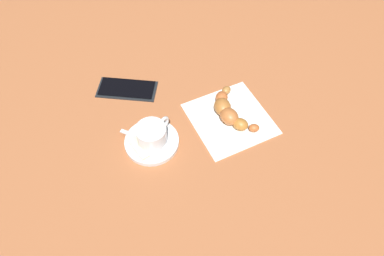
# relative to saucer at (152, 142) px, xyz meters

# --- Properties ---
(ground_plane) EXTENTS (1.80, 1.80, 0.00)m
(ground_plane) POSITION_rel_saucer_xyz_m (-0.10, -0.01, -0.01)
(ground_plane) COLOR #A55E36
(saucer) EXTENTS (0.12, 0.12, 0.01)m
(saucer) POSITION_rel_saucer_xyz_m (0.00, 0.00, 0.00)
(saucer) COLOR silver
(saucer) RESTS_ON ground
(espresso_cup) EXTENTS (0.08, 0.07, 0.05)m
(espresso_cup) POSITION_rel_saucer_xyz_m (-0.00, 0.00, 0.03)
(espresso_cup) COLOR silver
(espresso_cup) RESTS_ON saucer
(teaspoon) EXTENTS (0.10, 0.10, 0.01)m
(teaspoon) POSITION_rel_saucer_xyz_m (-0.00, 0.01, 0.01)
(teaspoon) COLOR silver
(teaspoon) RESTS_ON saucer
(sugar_packet) EXTENTS (0.04, 0.07, 0.01)m
(sugar_packet) POSITION_rel_saucer_xyz_m (0.03, 0.01, 0.01)
(sugar_packet) COLOR beige
(sugar_packet) RESTS_ON saucer
(napkin) EXTENTS (0.19, 0.20, 0.00)m
(napkin) POSITION_rel_saucer_xyz_m (-0.19, -0.00, -0.00)
(napkin) COLOR white
(napkin) RESTS_ON ground
(croissant) EXTENTS (0.08, 0.16, 0.04)m
(croissant) POSITION_rel_saucer_xyz_m (-0.19, -0.01, 0.01)
(croissant) COLOR #AB7237
(croissant) RESTS_ON napkin
(cell_phone) EXTENTS (0.16, 0.13, 0.01)m
(cell_phone) POSITION_rel_saucer_xyz_m (0.01, -0.18, -0.00)
(cell_phone) COLOR black
(cell_phone) RESTS_ON ground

